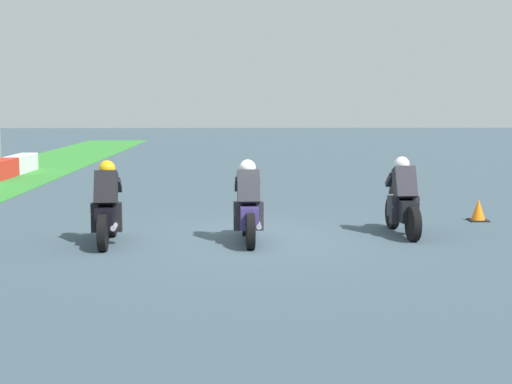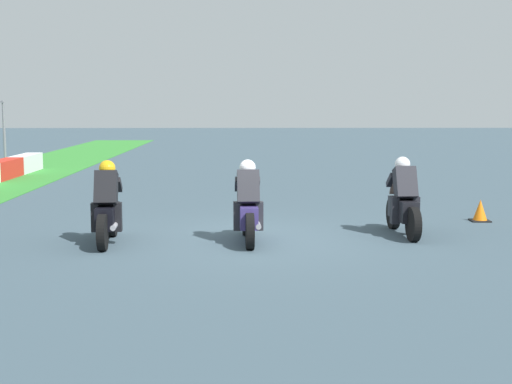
% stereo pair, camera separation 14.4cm
% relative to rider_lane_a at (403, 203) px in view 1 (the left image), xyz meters
% --- Properties ---
extents(ground_plane, '(120.00, 120.00, 0.00)m').
position_rel_rider_lane_a_xyz_m(ground_plane, '(-0.42, 2.88, -0.62)').
color(ground_plane, '#3B4E59').
extents(rider_lane_a, '(2.04, 0.55, 1.51)m').
position_rel_rider_lane_a_xyz_m(rider_lane_a, '(0.00, 0.00, 0.00)').
color(rider_lane_a, black).
rests_on(rider_lane_a, ground_plane).
extents(rider_lane_b, '(2.04, 0.55, 1.51)m').
position_rel_rider_lane_a_xyz_m(rider_lane_b, '(-0.70, 3.00, 0.00)').
color(rider_lane_b, black).
rests_on(rider_lane_b, ground_plane).
extents(rider_lane_c, '(2.04, 0.55, 1.51)m').
position_rel_rider_lane_a_xyz_m(rider_lane_c, '(-0.80, 5.55, 0.00)').
color(rider_lane_c, black).
rests_on(rider_lane_c, ground_plane).
extents(traffic_cone, '(0.40, 0.40, 0.47)m').
position_rel_rider_lane_a_xyz_m(traffic_cone, '(1.61, -2.01, -0.41)').
color(traffic_cone, black).
rests_on(traffic_cone, ground_plane).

